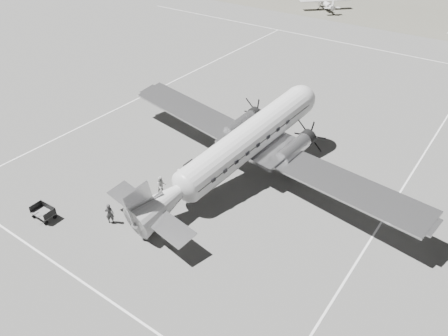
# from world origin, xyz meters

# --- Properties ---
(ground) EXTENTS (260.00, 260.00, 0.00)m
(ground) POSITION_xyz_m (0.00, 0.00, 0.00)
(ground) COLOR slate
(ground) RESTS_ON ground
(taxi_line_near) EXTENTS (60.00, 0.15, 0.01)m
(taxi_line_near) POSITION_xyz_m (0.00, -14.00, 0.01)
(taxi_line_near) COLOR white
(taxi_line_near) RESTS_ON ground
(taxi_line_right) EXTENTS (0.15, 80.00, 0.01)m
(taxi_line_right) POSITION_xyz_m (12.00, 0.00, 0.01)
(taxi_line_right) COLOR white
(taxi_line_right) RESTS_ON ground
(taxi_line_left) EXTENTS (0.15, 60.00, 0.01)m
(taxi_line_left) POSITION_xyz_m (-18.00, 10.00, 0.01)
(taxi_line_left) COLOR white
(taxi_line_left) RESTS_ON ground
(taxi_line_horizon) EXTENTS (90.00, 0.15, 0.01)m
(taxi_line_horizon) POSITION_xyz_m (0.00, 40.00, 0.01)
(taxi_line_horizon) COLOR white
(taxi_line_horizon) RESTS_ON ground
(dc3_airliner) EXTENTS (33.84, 26.12, 5.85)m
(dc3_airliner) POSITION_xyz_m (0.19, 1.07, 2.93)
(dc3_airliner) COLOR #A8A8AB
(dc3_airliner) RESTS_ON ground
(light_plane_left) EXTENTS (12.31, 12.30, 1.99)m
(light_plane_left) POSITION_xyz_m (-17.19, 56.15, 1.00)
(light_plane_left) COLOR silver
(light_plane_left) RESTS_ON ground
(baggage_cart_near) EXTENTS (1.88, 1.80, 0.87)m
(baggage_cart_near) POSITION_xyz_m (-3.96, -6.70, 0.43)
(baggage_cart_near) COLOR #616161
(baggage_cart_near) RESTS_ON ground
(baggage_cart_far) EXTENTS (1.84, 1.32, 1.02)m
(baggage_cart_far) POSITION_xyz_m (-8.77, -11.56, 0.51)
(baggage_cart_far) COLOR #616161
(baggage_cart_far) RESTS_ON ground
(ground_crew) EXTENTS (0.73, 0.70, 1.69)m
(ground_crew) POSITION_xyz_m (-4.35, -9.00, 0.85)
(ground_crew) COLOR #303030
(ground_crew) RESTS_ON ground
(ramp_agent) EXTENTS (0.97, 1.05, 1.72)m
(ramp_agent) POSITION_xyz_m (-3.56, -4.26, 0.86)
(ramp_agent) COLOR #B7B7B4
(ramp_agent) RESTS_ON ground
(passenger) EXTENTS (0.65, 0.84, 1.54)m
(passenger) POSITION_xyz_m (-3.24, -2.40, 0.77)
(passenger) COLOR #B4B4B1
(passenger) RESTS_ON ground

